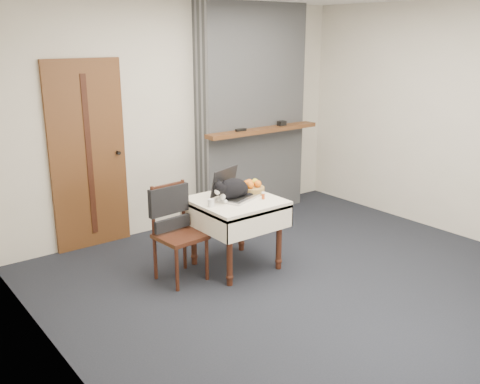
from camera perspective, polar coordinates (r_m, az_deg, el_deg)
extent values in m
plane|color=black|center=(5.20, 6.23, -9.02)|extent=(4.50, 4.50, 0.00)
cube|color=beige|center=(6.35, -6.06, 7.98)|extent=(4.50, 0.02, 2.60)
cube|color=beige|center=(3.63, -19.74, 0.64)|extent=(0.02, 4.00, 2.60)
cube|color=beige|center=(6.54, 21.15, 7.22)|extent=(0.02, 4.00, 2.60)
cube|color=brown|center=(5.85, -15.89, 3.73)|extent=(0.82, 0.05, 2.00)
cube|color=#3E2111|center=(5.82, -15.78, 3.68)|extent=(0.06, 0.01, 1.70)
cylinder|color=black|center=(5.93, -12.87, 4.11)|extent=(0.04, 0.06, 0.04)
cube|color=gray|center=(6.74, 1.21, 8.57)|extent=(1.50, 0.30, 2.60)
cube|color=brown|center=(6.59, 2.52, 6.61)|extent=(1.62, 0.18, 0.05)
cube|color=black|center=(6.36, 0.09, 6.64)|extent=(0.14, 0.04, 0.03)
cube|color=black|center=(6.77, 4.48, 7.32)|extent=(0.10, 0.07, 0.06)
cylinder|color=#3E2111|center=(4.89, -1.12, -6.52)|extent=(0.06, 0.06, 0.64)
sphere|color=#3E2111|center=(4.99, -1.11, -9.06)|extent=(0.07, 0.07, 0.07)
cylinder|color=#3E2111|center=(5.24, 4.18, -4.94)|extent=(0.06, 0.06, 0.64)
sphere|color=#3E2111|center=(5.33, 4.12, -7.34)|extent=(0.07, 0.07, 0.07)
cylinder|color=#3E2111|center=(5.35, -4.97, -4.50)|extent=(0.06, 0.06, 0.64)
sphere|color=#3E2111|center=(5.44, -4.90, -6.86)|extent=(0.07, 0.07, 0.07)
cylinder|color=#3E2111|center=(5.67, 0.14, -3.19)|extent=(0.06, 0.06, 0.64)
sphere|color=#3E2111|center=(5.75, 0.14, -5.44)|extent=(0.07, 0.07, 0.07)
cube|color=white|center=(5.16, -0.45, -1.11)|extent=(0.78, 0.78, 0.06)
cube|color=white|center=(4.91, 2.27, -3.41)|extent=(0.78, 0.01, 0.22)
cube|color=white|center=(5.49, -2.88, -1.24)|extent=(0.78, 0.01, 0.22)
cube|color=white|center=(4.98, -3.98, -3.13)|extent=(0.01, 0.78, 0.22)
cube|color=white|center=(5.42, 2.80, -1.46)|extent=(0.01, 0.78, 0.22)
cube|color=#B7B7BC|center=(5.16, -0.19, -0.61)|extent=(0.46, 0.39, 0.02)
cube|color=black|center=(5.16, -0.19, -0.47)|extent=(0.36, 0.28, 0.00)
cube|color=black|center=(5.21, -1.70, 1.18)|extent=(0.39, 0.20, 0.27)
cube|color=#AED1FE|center=(5.21, -1.67, 1.18)|extent=(0.35, 0.17, 0.24)
ellipsoid|color=black|center=(5.12, -0.84, 0.31)|extent=(0.36, 0.25, 0.21)
ellipsoid|color=black|center=(5.19, -0.09, 0.33)|extent=(0.20, 0.22, 0.17)
sphere|color=black|center=(4.99, -2.12, 0.47)|extent=(0.14, 0.14, 0.12)
ellipsoid|color=white|center=(4.97, -2.43, 0.04)|extent=(0.06, 0.07, 0.06)
ellipsoid|color=white|center=(5.03, -1.87, -0.44)|extent=(0.06, 0.08, 0.08)
cone|color=black|center=(4.95, -1.75, 1.08)|extent=(0.05, 0.05, 0.05)
cone|color=black|center=(5.00, -2.33, 1.23)|extent=(0.05, 0.05, 0.05)
cylinder|color=black|center=(5.21, 0.99, -0.28)|extent=(0.18, 0.06, 0.04)
sphere|color=white|center=(5.02, -1.58, -1.03)|extent=(0.04, 0.04, 0.04)
sphere|color=white|center=(5.07, -2.23, -0.85)|extent=(0.04, 0.04, 0.04)
cylinder|color=silver|center=(4.93, -3.11, -1.17)|extent=(0.06, 0.06, 0.07)
cylinder|color=#A73F14|center=(5.15, 2.49, -0.46)|extent=(0.03, 0.03, 0.06)
cylinder|color=white|center=(5.14, 2.49, -0.08)|extent=(0.03, 0.03, 0.01)
cylinder|color=#9E7940|center=(5.33, 1.32, 0.19)|extent=(0.24, 0.24, 0.07)
sphere|color=orange|center=(5.26, 1.11, 0.74)|extent=(0.07, 0.07, 0.07)
sphere|color=orange|center=(5.31, 1.91, 0.88)|extent=(0.07, 0.07, 0.07)
sphere|color=orange|center=(5.35, 1.00, 1.01)|extent=(0.07, 0.07, 0.07)
sphere|color=yellow|center=(5.37, 1.61, 1.06)|extent=(0.07, 0.07, 0.07)
sphere|color=orange|center=(5.32, 0.73, 0.92)|extent=(0.07, 0.07, 0.07)
cube|color=black|center=(5.35, 0.89, -0.09)|extent=(0.15, 0.04, 0.01)
cube|color=#3E2111|center=(4.99, -6.39, -4.74)|extent=(0.43, 0.43, 0.04)
cylinder|color=#3E2111|center=(4.85, -6.75, -8.15)|extent=(0.03, 0.03, 0.43)
cylinder|color=#3E2111|center=(5.04, -3.56, -7.08)|extent=(0.03, 0.03, 0.43)
cylinder|color=#3E2111|center=(5.12, -9.03, -6.92)|extent=(0.03, 0.03, 0.43)
cylinder|color=#3E2111|center=(5.30, -5.92, -5.96)|extent=(0.03, 0.03, 0.43)
cylinder|color=#3E2111|center=(4.95, -9.27, -2.09)|extent=(0.03, 0.03, 0.48)
cylinder|color=#3E2111|center=(5.14, -6.07, -1.27)|extent=(0.03, 0.03, 0.48)
cube|color=#3E2111|center=(5.02, -7.68, -0.64)|extent=(0.35, 0.06, 0.27)
cube|color=black|center=(5.01, -7.61, -0.87)|extent=(0.42, 0.09, 0.27)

